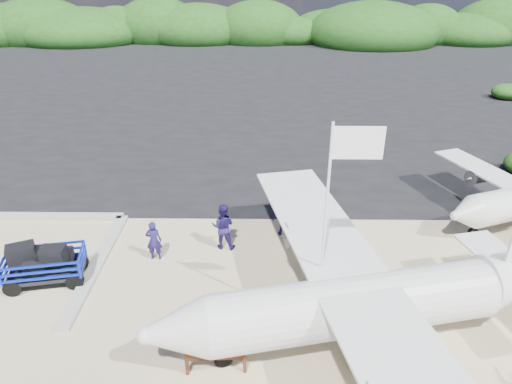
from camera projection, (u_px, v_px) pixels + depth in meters
ground at (212, 291)px, 15.90m from camera, size 160.00×160.00×0.00m
asphalt_apron at (244, 83)px, 42.62m from camera, size 90.00×50.00×0.04m
vegetation_band at (250, 41)px, 64.88m from camera, size 124.00×8.00×4.40m
baggage_cart at (49, 282)px, 16.39m from camera, size 3.11×2.14×1.43m
flagpole at (317, 326)px, 14.39m from camera, size 1.35×0.56×6.73m
signboard at (216, 373)px, 12.77m from camera, size 1.81×0.28×1.49m
crew_a at (154, 241)px, 17.29m from camera, size 0.61×0.42×1.64m
crew_b at (223, 226)px, 17.94m from camera, size 1.02×0.84×1.93m
crew_c at (284, 218)px, 18.79m from camera, size 1.02×0.62×1.63m
aircraft_large at (427, 122)px, 32.56m from camera, size 18.21×18.21×4.59m
aircraft_small at (190, 68)px, 48.91m from camera, size 9.92×9.92×2.78m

